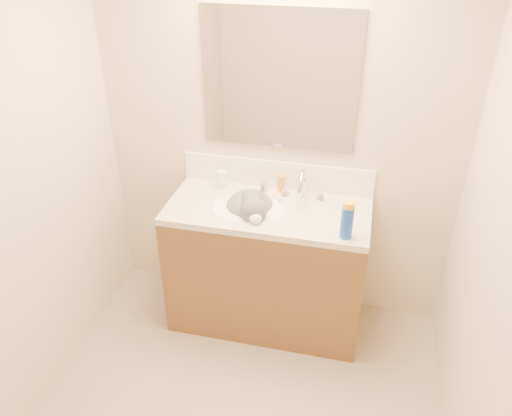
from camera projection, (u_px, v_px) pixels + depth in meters
The scene contains 16 objects.
room_shell at pixel (213, 195), 1.80m from camera, with size 2.24×2.54×2.52m.
vanity_cabinet at pixel (267, 268), 3.17m from camera, with size 1.20×0.55×0.82m, color brown.
counter_slab at pixel (268, 211), 2.95m from camera, with size 1.20×0.55×0.04m, color beige.
basin at pixel (247, 218), 2.97m from camera, with size 0.45×0.36×0.14m, color white.
faucet at pixel (302, 188), 2.97m from camera, with size 0.28×0.20×0.21m.
cat at pixel (251, 210), 2.96m from camera, with size 0.43×0.46×0.33m.
backsplash at pixel (277, 174), 3.11m from camera, with size 1.20×0.02×0.18m, color white.
mirror at pixel (279, 81), 2.81m from camera, with size 0.90×0.02×0.80m, color white.
pill_bottle at pixel (222, 180), 3.12m from camera, with size 0.06×0.06×0.11m, color white.
pill_label at pixel (222, 181), 3.13m from camera, with size 0.06×0.06×0.04m, color orange.
silver_jar at pixel (264, 187), 3.10m from camera, with size 0.05×0.05×0.06m, color #B7B7BC.
amber_bottle at pixel (281, 183), 3.08m from camera, with size 0.04×0.04×0.11m, color orange.
toothbrush at pixel (281, 202), 2.98m from camera, with size 0.02×0.15×0.01m, color white.
toothbrush_head at pixel (281, 202), 2.98m from camera, with size 0.02×0.03×0.02m, color #68A9DE.
spray_can at pixel (347, 222), 2.63m from camera, with size 0.07×0.07×0.18m, color blue.
spray_cap at pixel (349, 205), 2.58m from camera, with size 0.06×0.06×0.04m, color yellow.
Camera 1 is at (0.51, -1.49, 2.38)m, focal length 35.00 mm.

